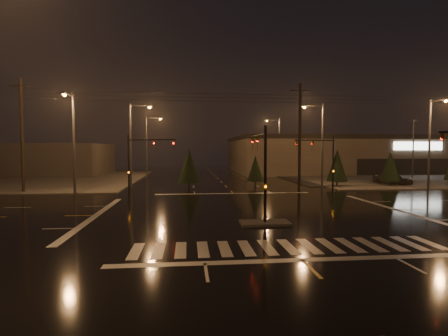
# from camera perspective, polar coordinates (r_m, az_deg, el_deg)

# --- Properties ---
(ground) EXTENTS (140.00, 140.00, 0.00)m
(ground) POSITION_cam_1_polar(r_m,az_deg,el_deg) (25.56, 4.74, -7.23)
(ground) COLOR black
(ground) RESTS_ON ground
(sidewalk_ne) EXTENTS (36.00, 36.00, 0.12)m
(sidewalk_ne) POSITION_cam_1_polar(r_m,az_deg,el_deg) (64.92, 26.40, -1.27)
(sidewalk_ne) COLOR #46433F
(sidewalk_ne) RESTS_ON ground
(sidewalk_nw) EXTENTS (36.00, 36.00, 0.12)m
(sidewalk_nw) POSITION_cam_1_polar(r_m,az_deg,el_deg) (60.47, -30.66, -1.67)
(sidewalk_nw) COLOR #46433F
(sidewalk_nw) RESTS_ON ground
(median_island) EXTENTS (3.00, 1.60, 0.15)m
(median_island) POSITION_cam_1_polar(r_m,az_deg,el_deg) (21.70, 6.70, -8.89)
(median_island) COLOR #46433F
(median_island) RESTS_ON ground
(crosswalk) EXTENTS (15.00, 2.60, 0.01)m
(crosswalk) POSITION_cam_1_polar(r_m,az_deg,el_deg) (17.01, 10.46, -12.50)
(crosswalk) COLOR beige
(crosswalk) RESTS_ON ground
(stop_bar_near) EXTENTS (16.00, 0.50, 0.01)m
(stop_bar_near) POSITION_cam_1_polar(r_m,az_deg,el_deg) (15.18, 12.65, -14.44)
(stop_bar_near) COLOR beige
(stop_bar_near) RESTS_ON ground
(stop_bar_far) EXTENTS (16.00, 0.50, 0.01)m
(stop_bar_far) POSITION_cam_1_polar(r_m,az_deg,el_deg) (36.30, 1.53, -4.17)
(stop_bar_far) COLOR beige
(stop_bar_far) RESTS_ON ground
(parking_lot) EXTENTS (50.00, 24.00, 0.08)m
(parking_lot) POSITION_cam_1_polar(r_m,az_deg,el_deg) (66.12, 31.00, -1.33)
(parking_lot) COLOR black
(parking_lot) RESTS_ON ground
(retail_building) EXTENTS (60.20, 28.30, 7.20)m
(retail_building) POSITION_cam_1_polar(r_m,az_deg,el_deg) (81.07, 23.42, 2.26)
(retail_building) COLOR brown
(retail_building) RESTS_ON ground
(commercial_block) EXTENTS (30.00, 18.00, 5.60)m
(commercial_block) POSITION_cam_1_polar(r_m,az_deg,el_deg) (73.32, -30.34, 1.23)
(commercial_block) COLOR #3F3938
(commercial_block) RESTS_ON ground
(signal_mast_median) EXTENTS (0.25, 4.59, 6.00)m
(signal_mast_median) POSITION_cam_1_polar(r_m,az_deg,el_deg) (22.16, 6.24, 0.95)
(signal_mast_median) COLOR black
(signal_mast_median) RESTS_ON ground
(signal_mast_ne) EXTENTS (4.84, 1.86, 6.00)m
(signal_mast_ne) POSITION_cam_1_polar(r_m,az_deg,el_deg) (37.62, 16.22, 1.75)
(signal_mast_ne) COLOR black
(signal_mast_ne) RESTS_ON ground
(signal_mast_nw) EXTENTS (4.84, 1.86, 6.00)m
(signal_mast_nw) POSITION_cam_1_polar(r_m,az_deg,el_deg) (35.20, -13.80, 1.70)
(signal_mast_nw) COLOR black
(signal_mast_nw) RESTS_ON ground
(streetlight_1) EXTENTS (2.77, 0.32, 10.00)m
(streetlight_1) POSITION_cam_1_polar(r_m,az_deg,el_deg) (43.23, -14.62, 4.58)
(streetlight_1) COLOR #38383A
(streetlight_1) RESTS_ON ground
(streetlight_2) EXTENTS (2.77, 0.32, 10.00)m
(streetlight_2) POSITION_cam_1_polar(r_m,az_deg,el_deg) (59.09, -12.26, 4.16)
(streetlight_2) COLOR #38383A
(streetlight_2) RESTS_ON ground
(streetlight_3) EXTENTS (2.77, 0.32, 10.00)m
(streetlight_3) POSITION_cam_1_polar(r_m,az_deg,el_deg) (43.71, 15.41, 4.55)
(streetlight_3) COLOR #38383A
(streetlight_3) RESTS_ON ground
(streetlight_4) EXTENTS (2.77, 0.32, 10.00)m
(streetlight_4) POSITION_cam_1_polar(r_m,az_deg,el_deg) (62.76, 8.76, 4.12)
(streetlight_4) COLOR #38383A
(streetlight_4) RESTS_ON ground
(streetlight_5) EXTENTS (0.32, 2.77, 10.00)m
(streetlight_5) POSITION_cam_1_polar(r_m,az_deg,el_deg) (37.68, -23.49, 4.68)
(streetlight_5) COLOR #38383A
(streetlight_5) RESTS_ON ground
(streetlight_6) EXTENTS (0.32, 2.77, 10.00)m
(streetlight_6) POSITION_cam_1_polar(r_m,az_deg,el_deg) (44.73, 30.78, 4.20)
(streetlight_6) COLOR #38383A
(streetlight_6) RESTS_ON ground
(utility_pole_0) EXTENTS (2.20, 0.32, 12.00)m
(utility_pole_0) POSITION_cam_1_polar(r_m,az_deg,el_deg) (42.46, -30.11, 4.75)
(utility_pole_0) COLOR black
(utility_pole_0) RESTS_ON ground
(utility_pole_1) EXTENTS (2.20, 0.32, 12.00)m
(utility_pole_1) POSITION_cam_1_polar(r_m,az_deg,el_deg) (40.76, 12.25, 5.17)
(utility_pole_1) COLOR black
(utility_pole_1) RESTS_ON ground
(conifer_0) EXTENTS (2.49, 2.49, 4.59)m
(conifer_0) POSITION_cam_1_polar(r_m,az_deg,el_deg) (44.72, 17.97, 0.42)
(conifer_0) COLOR black
(conifer_0) RESTS_ON ground
(conifer_1) EXTENTS (2.31, 2.31, 4.30)m
(conifer_1) POSITION_cam_1_polar(r_m,az_deg,el_deg) (47.85, 25.50, 0.27)
(conifer_1) COLOR black
(conifer_1) RESTS_ON ground
(conifer_3) EXTENTS (2.59, 2.59, 4.74)m
(conifer_3) POSITION_cam_1_polar(r_m,az_deg,el_deg) (40.78, -5.73, 0.43)
(conifer_3) COLOR black
(conifer_3) RESTS_ON ground
(conifer_4) EXTENTS (2.04, 2.04, 3.89)m
(conifer_4) POSITION_cam_1_polar(r_m,az_deg,el_deg) (42.67, 5.15, -0.03)
(conifer_4) COLOR black
(conifer_4) RESTS_ON ground
(car_parked) EXTENTS (4.14, 5.10, 1.63)m
(car_parked) POSITION_cam_1_polar(r_m,az_deg,el_deg) (50.15, 25.78, -1.55)
(car_parked) COLOR black
(car_parked) RESTS_ON ground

